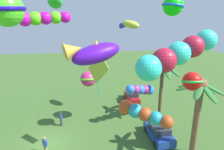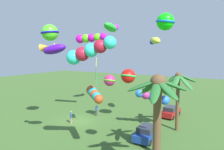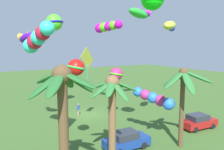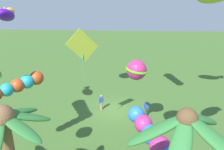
# 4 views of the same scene
# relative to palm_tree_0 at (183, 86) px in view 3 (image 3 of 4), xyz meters

# --- Properties ---
(ground_plane) EXTENTS (120.00, 120.00, 0.00)m
(ground_plane) POSITION_rel_palm_tree_0_xyz_m (3.36, -12.22, -5.31)
(ground_plane) COLOR #3D6028
(palm_tree_0) EXTENTS (4.08, 4.02, 6.86)m
(palm_tree_0) POSITION_rel_palm_tree_0_xyz_m (0.00, 0.00, 0.00)
(palm_tree_0) COLOR brown
(palm_tree_0) RESTS_ON ground
(palm_tree_1) EXTENTS (3.81, 3.89, 7.61)m
(palm_tree_1) POSITION_rel_palm_tree_0_xyz_m (10.58, 1.08, 0.21)
(palm_tree_1) COLOR brown
(palm_tree_1) RESTS_ON ground
(palm_tree_2) EXTENTS (3.57, 3.49, 6.67)m
(palm_tree_2) POSITION_rel_palm_tree_0_xyz_m (6.78, -0.12, -0.42)
(palm_tree_2) COLOR brown
(palm_tree_2) RESTS_ON ground
(parked_car_0) EXTENTS (4.04, 2.05, 1.51)m
(parked_car_0) POSITION_rel_palm_tree_0_xyz_m (-4.91, -2.01, -4.56)
(parked_car_0) COLOR #A51919
(parked_car_0) RESTS_ON ground
(parked_car_1) EXTENTS (3.93, 1.80, 1.51)m
(parked_car_1) POSITION_rel_palm_tree_0_xyz_m (4.27, -2.03, -4.56)
(parked_car_1) COLOR navy
(parked_car_1) RESTS_ON ground
(spectator_0) EXTENTS (0.53, 0.32, 1.59)m
(spectator_0) POSITION_rel_palm_tree_0_xyz_m (0.18, -11.38, -4.50)
(spectator_0) COLOR #38383D
(spectator_0) RESTS_ON ground
(spectator_1) EXTENTS (0.44, 0.42, 1.59)m
(spectator_1) POSITION_rel_palm_tree_0_xyz_m (4.55, -12.30, -4.50)
(spectator_1) COLOR gray
(spectator_1) RESTS_ON ground
(kite_fish_0) EXTENTS (3.64, 1.63, 1.78)m
(kite_fish_0) POSITION_rel_palm_tree_0_xyz_m (-4.21, -11.53, 7.81)
(kite_fish_0) COLOR green
(kite_fish_1) EXTENTS (1.72, 2.73, 1.26)m
(kite_fish_1) POSITION_rel_palm_tree_0_xyz_m (10.76, -8.54, 4.09)
(kite_fish_1) COLOR #5010BB
(kite_diamond_2) EXTENTS (2.00, 1.39, 3.35)m
(kite_diamond_2) POSITION_rel_palm_tree_0_xyz_m (5.21, -7.78, 2.03)
(kite_diamond_2) COLOR #B0C134
(kite_ball_3) EXTENTS (1.81, 1.81, 1.49)m
(kite_ball_3) POSITION_rel_palm_tree_0_xyz_m (1.40, -8.38, 0.20)
(kite_ball_3) COLOR #BF286E
(kite_tube_4) EXTENTS (1.69, 4.29, 2.29)m
(kite_tube_4) POSITION_rel_palm_tree_0_xyz_m (10.61, -4.68, 3.85)
(kite_tube_4) COLOR #30DEC9
(kite_tube_5) EXTENTS (1.97, 4.59, 1.38)m
(kite_tube_5) POSITION_rel_palm_tree_0_xyz_m (0.40, -12.21, 5.85)
(kite_tube_5) COLOR #E70FD2
(kite_ball_6) EXTENTS (1.45, 1.45, 1.21)m
(kite_ball_6) POSITION_rel_palm_tree_0_xyz_m (8.55, -2.16, 1.79)
(kite_ball_6) COLOR red
(kite_fish_7) EXTENTS (2.73, 2.33, 1.26)m
(kite_fish_7) POSITION_rel_palm_tree_0_xyz_m (-1.74, -3.46, 5.34)
(kite_fish_7) COLOR #B8C739
(kite_tube_8) EXTENTS (2.49, 3.71, 1.81)m
(kite_tube_8) POSITION_rel_palm_tree_0_xyz_m (0.70, -2.63, -1.52)
(kite_tube_8) COLOR #2973F0
(kite_ball_10) EXTENTS (2.95, 2.95, 1.90)m
(kite_ball_10) POSITION_rel_palm_tree_0_xyz_m (7.00, -12.98, 6.06)
(kite_ball_10) COLOR #4DE127
(kite_tube_11) EXTENTS (2.53, 2.89, 1.19)m
(kite_tube_11) POSITION_rel_palm_tree_0_xyz_m (8.83, -5.47, -0.00)
(kite_tube_11) COLOR #BA451C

